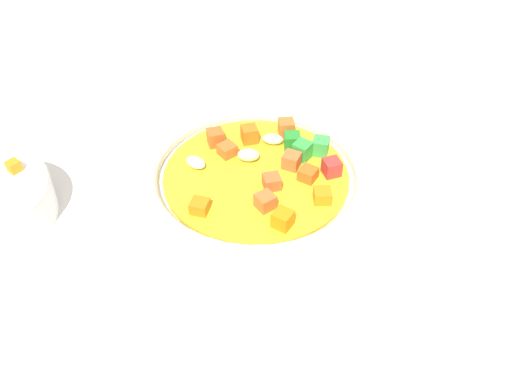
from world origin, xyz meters
TOP-DOWN VIEW (x-y plane):
  - ground_plane at (0.00, 0.00)cm, footprint 140.00×140.00cm
  - soup_bowl_main at (-0.03, -0.01)cm, footprint 19.41×19.41cm
  - spoon at (13.66, 8.91)cm, footprint 19.83×13.05cm

SIDE VIEW (x-z plane):
  - ground_plane at x=0.00cm, z-range -2.00..0.00cm
  - spoon at x=13.66cm, z-range 0.00..0.88cm
  - soup_bowl_main at x=-0.03cm, z-range -0.11..5.77cm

